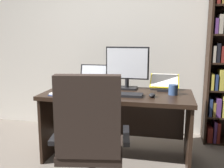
% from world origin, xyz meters
% --- Properties ---
extents(wall_back, '(5.35, 0.12, 2.61)m').
position_xyz_m(wall_back, '(0.00, 1.91, 1.31)').
color(wall_back, beige).
rests_on(wall_back, ground).
extents(desk, '(1.53, 0.70, 0.72)m').
position_xyz_m(desk, '(0.10, 1.02, 0.52)').
color(desk, black).
rests_on(desk, ground).
extents(office_chair, '(0.67, 0.60, 1.03)m').
position_xyz_m(office_chair, '(0.03, 0.19, 0.44)').
color(office_chair, black).
rests_on(office_chair, ground).
extents(monitor, '(0.47, 0.16, 0.46)m').
position_xyz_m(monitor, '(0.16, 1.17, 0.95)').
color(monitor, black).
rests_on(monitor, desk).
extents(laptop, '(0.33, 0.32, 0.25)m').
position_xyz_m(laptop, '(-0.26, 1.18, 0.77)').
color(laptop, black).
rests_on(laptop, desk).
extents(keyboard, '(0.42, 0.15, 0.02)m').
position_xyz_m(keyboard, '(0.16, 0.83, 0.73)').
color(keyboard, black).
rests_on(keyboard, desk).
extents(computer_mouse, '(0.06, 0.10, 0.04)m').
position_xyz_m(computer_mouse, '(0.46, 0.83, 0.74)').
color(computer_mouse, black).
rests_on(computer_mouse, desk).
extents(reading_stand_with_book, '(0.31, 0.29, 0.16)m').
position_xyz_m(reading_stand_with_book, '(0.57, 1.24, 0.80)').
color(reading_stand_with_book, black).
rests_on(reading_stand_with_book, desk).
extents(open_binder, '(0.48, 0.40, 0.02)m').
position_xyz_m(open_binder, '(-0.31, 0.78, 0.73)').
color(open_binder, navy).
rests_on(open_binder, desk).
extents(notepad, '(0.18, 0.23, 0.01)m').
position_xyz_m(notepad, '(-0.04, 0.94, 0.72)').
color(notepad, white).
rests_on(notepad, desk).
extents(pen, '(0.14, 0.01, 0.01)m').
position_xyz_m(pen, '(-0.02, 0.94, 0.73)').
color(pen, navy).
rests_on(pen, notepad).
extents(coffee_mug, '(0.09, 0.09, 0.10)m').
position_xyz_m(coffee_mug, '(0.66, 0.98, 0.77)').
color(coffee_mug, '#334C7A').
rests_on(coffee_mug, desk).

